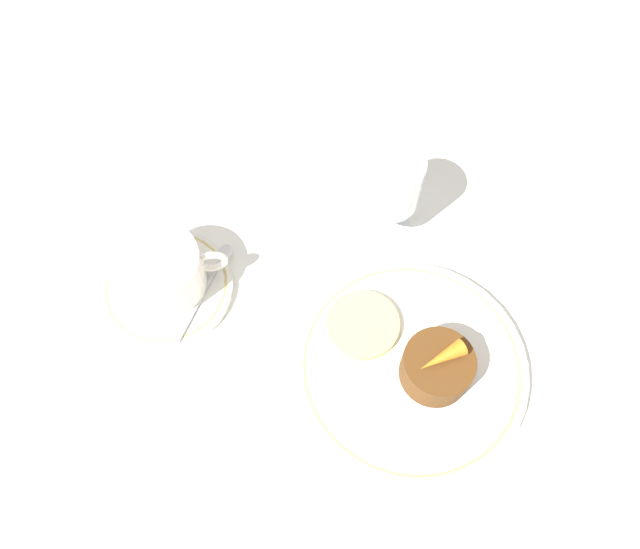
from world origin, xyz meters
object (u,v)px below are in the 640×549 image
Objects in this scene: dinner_plate at (411,367)px; wine_glass at (390,185)px; coffee_cup at (160,271)px; dessert_cake at (437,367)px; fork at (565,308)px.

wine_glass is at bearing 85.35° from dinner_plate.
wine_glass is at bearing 8.32° from coffee_cup.
dessert_cake is (0.00, -0.19, -0.04)m from wine_glass.
fork is at bearing -14.06° from coffee_cup.
wine_glass is at bearing 139.63° from fork.
coffee_cup is at bearing 165.94° from fork.
dinner_plate is 0.28m from coffee_cup.
fork is at bearing 10.99° from dinner_plate.
wine_glass reaches higher than dessert_cake.
wine_glass reaches higher than coffee_cup.
wine_glass is (0.01, 0.18, 0.07)m from dinner_plate.
wine_glass reaches higher than fork.
wine_glass is (0.25, 0.04, 0.04)m from coffee_cup.
coffee_cup is 0.43m from fork.
wine_glass is 1.65× the size of dessert_cake.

